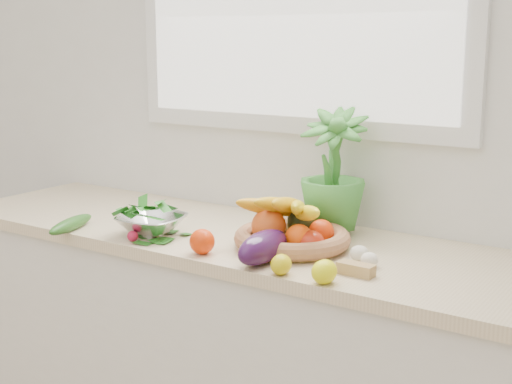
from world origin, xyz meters
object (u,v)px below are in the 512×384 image
Objects in this scene: fruit_basket at (291,231)px; colander_with_spinach at (152,218)px; cucumber at (71,224)px; apple at (311,244)px; eggplant at (263,247)px; potted_herb at (333,169)px.

fruit_basket is 0.46m from colander_with_spinach.
apple is at bearing 12.50° from cucumber.
colander_with_spinach is (-0.45, 0.04, 0.01)m from eggplant.
colander_with_spinach is at bearing 174.54° from eggplant.
potted_herb is at bearing 105.24° from apple.
cucumber is at bearing -158.44° from colander_with_spinach.
fruit_basket reaches higher than apple.
colander_with_spinach is (-0.54, -0.08, 0.02)m from apple.
potted_herb reaches higher than fruit_basket.
apple is 0.32m from potted_herb.
cucumber is 0.88m from potted_herb.
potted_herb is at bearing 30.91° from cucumber.
cucumber is at bearing -161.85° from fruit_basket.
colander_with_spinach is (0.26, 0.10, 0.03)m from cucumber.
fruit_basket is (-0.03, -0.21, -0.16)m from potted_herb.
fruit_basket is at bearing 152.11° from apple.
apple is 0.11m from fruit_basket.
fruit_basket reaches higher than cucumber.
apple reaches higher than cucumber.
eggplant is 0.58× the size of fruit_basket.
eggplant is at bearing -126.84° from apple.
fruit_basket reaches higher than colander_with_spinach.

